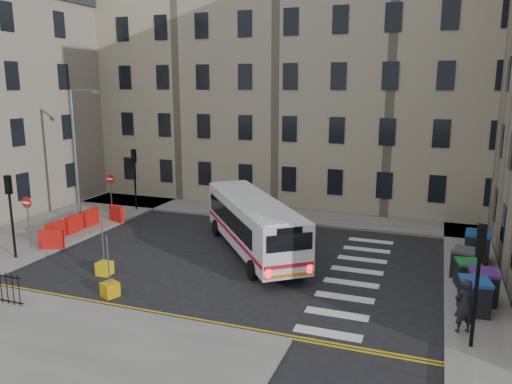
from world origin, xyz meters
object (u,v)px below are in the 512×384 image
Objects in this scene: pedestrian at (464,306)px; bollard_chevron at (110,289)px; wheelie_bin_c at (467,274)px; wheelie_bin_d at (464,263)px; streetlamp at (75,156)px; wheelie_bin_b at (482,286)px; wheelie_bin_a at (474,296)px; bus at (253,222)px; wheelie_bin_e at (477,247)px; bollard_yellow at (105,268)px.

bollard_chevron is at bearing -20.21° from pedestrian.
wheelie_bin_c is 0.89× the size of wheelie_bin_d.
streetlamp reaches higher than wheelie_bin_b.
wheelie_bin_d is at bearing 84.22° from wheelie_bin_a.
wheelie_bin_c is at bearing -46.09° from bus.
bus is at bearing -163.37° from wheelie_bin_e.
bus is (11.53, -0.81, -2.73)m from streetlamp.
wheelie_bin_a is 0.99× the size of wheelie_bin_d.
streetlamp is 6.30× the size of wheelie_bin_b.
wheelie_bin_c is 15.83m from bollard_yellow.
wheelie_bin_e reaches higher than wheelie_bin_b.
wheelie_bin_b is at bearing 8.44° from bollard_yellow.
bus is 10.92m from wheelie_bin_e.
wheelie_bin_a is 2.54m from wheelie_bin_c.
wheelie_bin_d reaches higher than bollard_yellow.
wheelie_bin_a is at bearing -114.41° from wheelie_bin_b.
wheelie_bin_a reaches higher than bollard_chevron.
wheelie_bin_a is 2.21× the size of bollard_yellow.
streetlamp is 22.60m from wheelie_bin_a.
bus is at bearing 149.62° from wheelie_bin_a.
wheelie_bin_e is at bearing 3.21° from streetlamp.
bus is 7.04× the size of wheelie_bin_d.
wheelie_bin_c is (-0.13, 2.54, -0.08)m from wheelie_bin_a.
pedestrian is (-0.88, -7.82, 0.23)m from wheelie_bin_e.
wheelie_bin_d reaches higher than bollard_chevron.
streetlamp is 6.14× the size of wheelie_bin_a.
wheelie_bin_c is (10.12, -1.49, -0.88)m from bus.
bus is 11.41m from pedestrian.
wheelie_bin_e is (0.58, 3.54, 0.16)m from wheelie_bin_c.
pedestrian reaches higher than wheelie_bin_e.
bollard_chevron is (-13.58, -6.97, -0.48)m from wheelie_bin_d.
wheelie_bin_e is at bearing -26.86° from bus.
wheelie_bin_b is at bearing -63.32° from wheelie_bin_d.
streetlamp is 0.86× the size of bus.
pedestrian is (9.83, -5.77, -0.49)m from bus.
wheelie_bin_d is at bearing 81.91° from wheelie_bin_c.
bus is 10.27m from wheelie_bin_c.
wheelie_bin_a is 6.10m from wheelie_bin_e.
wheelie_bin_b is at bearing 16.82° from bollard_chevron.
wheelie_bin_b is 0.89× the size of wheelie_bin_e.
streetlamp reaches higher than wheelie_bin_d.
bus is 4.92× the size of pedestrian.
wheelie_bin_c is (-0.48, 1.43, -0.07)m from wheelie_bin_b.
pedestrian is 3.20× the size of bollard_yellow.
wheelie_bin_d reaches higher than wheelie_bin_c.
pedestrian is at bearing -112.32° from wheelie_bin_b.
streetlamp reaches higher than bollard_chevron.
bus reaches higher than wheelie_bin_a.
bus reaches higher than bollard_yellow.
bus is 15.78× the size of bollard_chevron.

